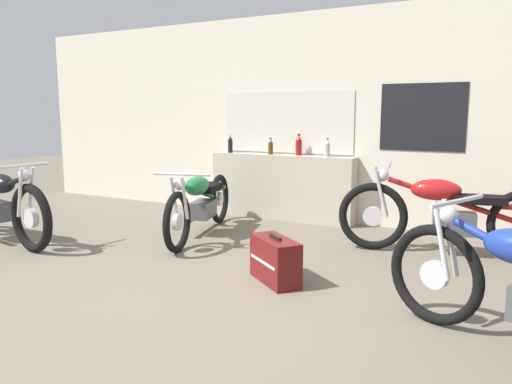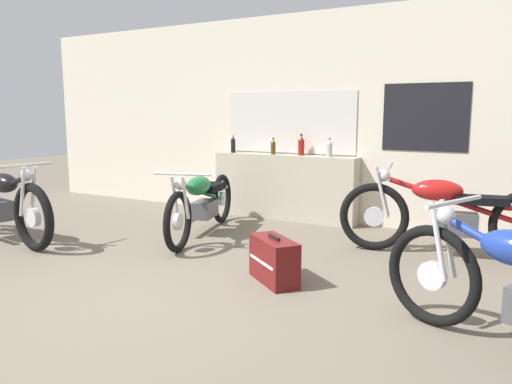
# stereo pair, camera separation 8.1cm
# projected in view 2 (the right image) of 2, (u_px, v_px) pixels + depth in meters

# --- Properties ---
(ground_plane) EXTENTS (24.00, 24.00, 0.00)m
(ground_plane) POSITION_uv_depth(u_px,v_px,m) (134.00, 305.00, 3.85)
(ground_plane) COLOR #706656
(wall_back) EXTENTS (10.00, 0.07, 2.80)m
(wall_back) POSITION_uv_depth(u_px,v_px,m) (319.00, 118.00, 6.75)
(wall_back) COLOR beige
(wall_back) RESTS_ON ground_plane
(sill_counter) EXTENTS (2.10, 0.28, 0.90)m
(sill_counter) POSITION_uv_depth(u_px,v_px,m) (284.00, 187.00, 6.95)
(sill_counter) COLOR #B7AD99
(sill_counter) RESTS_ON ground_plane
(bottle_leftmost) EXTENTS (0.07, 0.07, 0.26)m
(bottle_leftmost) POSITION_uv_depth(u_px,v_px,m) (233.00, 145.00, 7.22)
(bottle_leftmost) COLOR black
(bottle_leftmost) RESTS_ON sill_counter
(bottle_left_center) EXTENTS (0.07, 0.07, 0.23)m
(bottle_left_center) POSITION_uv_depth(u_px,v_px,m) (273.00, 147.00, 6.91)
(bottle_left_center) COLOR #5B3814
(bottle_left_center) RESTS_ON sill_counter
(bottle_center) EXTENTS (0.09, 0.09, 0.29)m
(bottle_center) POSITION_uv_depth(u_px,v_px,m) (301.00, 146.00, 6.76)
(bottle_center) COLOR maroon
(bottle_center) RESTS_ON sill_counter
(bottle_right_center) EXTENTS (0.08, 0.08, 0.25)m
(bottle_right_center) POSITION_uv_depth(u_px,v_px,m) (330.00, 149.00, 6.50)
(bottle_right_center) COLOR #B7B2A8
(bottle_right_center) RESTS_ON sill_counter
(motorcycle_green) EXTENTS (0.79, 2.09, 0.84)m
(motorcycle_green) POSITION_uv_depth(u_px,v_px,m) (202.00, 202.00, 5.99)
(motorcycle_green) COLOR black
(motorcycle_green) RESTS_ON ground_plane
(motorcycle_red) EXTENTS (2.20, 0.72, 0.93)m
(motorcycle_red) POSITION_uv_depth(u_px,v_px,m) (449.00, 214.00, 5.12)
(motorcycle_red) COLOR black
(motorcycle_red) RESTS_ON ground_plane
(motorcycle_black) EXTENTS (2.21, 0.64, 0.93)m
(motorcycle_black) POSITION_uv_depth(u_px,v_px,m) (0.00, 203.00, 5.76)
(motorcycle_black) COLOR black
(motorcycle_black) RESTS_ON ground_plane
(hard_case_darkred) EXTENTS (0.59, 0.53, 0.42)m
(hard_case_darkred) POSITION_uv_depth(u_px,v_px,m) (274.00, 260.00, 4.36)
(hard_case_darkred) COLOR maroon
(hard_case_darkred) RESTS_ON ground_plane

